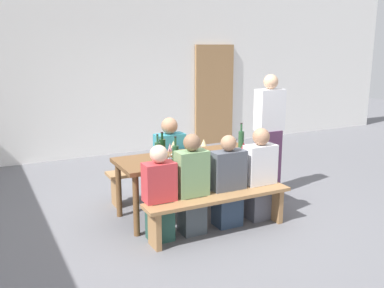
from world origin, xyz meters
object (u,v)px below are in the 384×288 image
wooden_door (214,95)px  seated_guest_near_1 (192,187)px  wine_glass_3 (198,153)px  wine_glass_4 (204,143)px  standing_host (269,137)px  wine_bottle_1 (158,151)px  wine_glass_2 (173,145)px  bench_near (219,204)px  seated_guest_near_2 (228,184)px  bench_far (170,173)px  wine_glass_1 (244,146)px  tasting_table (192,163)px  seated_guest_near_0 (160,196)px  seated_guest_near_3 (260,176)px  wine_bottle_2 (241,140)px  seated_guest_far_0 (170,162)px  wine_bottle_0 (162,148)px  wine_glass_0 (170,148)px  wine_bottle_3 (175,154)px

wooden_door → seated_guest_near_1: (-2.52, -3.89, -0.50)m
wine_glass_3 → wine_glass_4: 0.49m
standing_host → wine_bottle_1: bearing=8.3°
wine_glass_2 → bench_near: bearing=-78.0°
wine_bottle_1 → seated_guest_near_2: size_ratio=0.30×
bench_far → wine_glass_1: size_ratio=11.11×
wine_glass_2 → wine_glass_1: bearing=-28.0°
tasting_table → seated_guest_near_0: bearing=-141.5°
wine_glass_2 → seated_guest_near_3: (0.83, -0.68, -0.34)m
wine_glass_2 → wine_glass_3: bearing=-75.0°
wine_bottle_2 → wine_glass_4: bearing=168.4°
seated_guest_near_1 → seated_guest_near_3: seated_guest_near_1 is taller
wine_glass_3 → seated_guest_near_2: bearing=-43.6°
wine_glass_2 → wine_glass_3: (0.12, -0.44, -0.03)m
bench_far → standing_host: (1.30, -0.49, 0.48)m
seated_guest_far_0 → wine_bottle_1: bearing=-35.1°
bench_far → wine_glass_4: bearing=-67.5°
seated_guest_far_0 → wine_bottle_2: bearing=57.6°
wine_bottle_2 → seated_guest_near_0: 1.54m
wine_bottle_0 → wine_glass_2: 0.22m
wine_glass_2 → wine_glass_0: bearing=-126.3°
wine_bottle_1 → wine_bottle_0: bearing=48.4°
wine_bottle_3 → wine_glass_2: (0.17, 0.42, 0.01)m
wine_bottle_3 → seated_guest_near_3: bearing=-14.8°
wine_bottle_2 → wine_glass_0: (-1.03, -0.02, 0.01)m
wine_bottle_3 → wine_bottle_0: bearing=95.2°
tasting_table → seated_guest_near_2: 0.58m
seated_guest_near_2 → seated_guest_far_0: (-0.27, 1.05, 0.05)m
wine_bottle_2 → wine_glass_3: size_ratio=2.37×
wine_glass_4 → standing_host: size_ratio=0.10×
wooden_door → bench_near: size_ratio=1.19×
bench_far → seated_guest_near_1: 1.24m
wine_bottle_1 → wine_bottle_3: (0.14, -0.19, -0.01)m
wine_glass_0 → wine_glass_3: size_ratio=1.32×
tasting_table → seated_guest_near_3: seated_guest_near_3 is taller
tasting_table → standing_host: bearing=8.1°
wine_glass_0 → seated_guest_near_1: size_ratio=0.17×
seated_guest_near_2 → seated_guest_near_3: 0.45m
seated_guest_far_0 → standing_host: size_ratio=0.68×
wooden_door → seated_guest_near_3: size_ratio=1.86×
wine_glass_4 → standing_host: bearing=3.5°
wooden_door → wine_bottle_1: bearing=-128.5°
seated_guest_near_1 → bench_near: bearing=-119.2°
wine_glass_2 → seated_guest_near_1: seated_guest_near_1 is taller
wine_bottle_3 → seated_guest_near_1: seated_guest_near_1 is taller
wine_bottle_0 → wine_glass_4: bearing=6.4°
wine_glass_1 → wine_glass_3: wine_glass_1 is taller
wine_bottle_1 → wine_glass_0: (0.19, 0.07, 0.01)m
bench_far → seated_guest_near_0: 1.38m
wine_glass_1 → seated_guest_near_3: bearing=-78.0°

